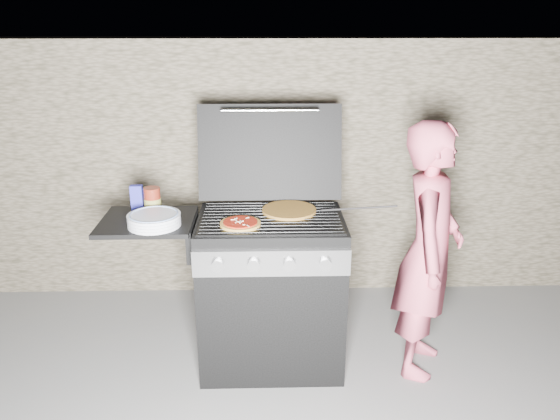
{
  "coord_description": "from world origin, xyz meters",
  "views": [
    {
      "loc": [
        -0.02,
        -2.77,
        1.96
      ],
      "look_at": [
        0.05,
        0.0,
        0.95
      ],
      "focal_mm": 35.0,
      "sensor_mm": 36.0,
      "label": 1
    }
  ],
  "objects_px": {
    "person": "(429,252)",
    "sauce_jar": "(152,200)",
    "pizza_topped": "(240,223)",
    "gas_grill": "(228,292)"
  },
  "relations": [
    {
      "from": "person",
      "to": "sauce_jar",
      "type": "bearing_deg",
      "value": 103.9
    },
    {
      "from": "pizza_topped",
      "to": "sauce_jar",
      "type": "distance_m",
      "value": 0.56
    },
    {
      "from": "gas_grill",
      "to": "person",
      "type": "xyz_separation_m",
      "value": [
        1.12,
        -0.07,
        0.27
      ]
    },
    {
      "from": "pizza_topped",
      "to": "person",
      "type": "bearing_deg",
      "value": 3.02
    },
    {
      "from": "pizza_topped",
      "to": "sauce_jar",
      "type": "xyz_separation_m",
      "value": [
        -0.5,
        0.24,
        0.05
      ]
    },
    {
      "from": "gas_grill",
      "to": "pizza_topped",
      "type": "relative_size",
      "value": 6.28
    },
    {
      "from": "pizza_topped",
      "to": "person",
      "type": "xyz_separation_m",
      "value": [
        1.03,
        0.05,
        -0.2
      ]
    },
    {
      "from": "sauce_jar",
      "to": "person",
      "type": "xyz_separation_m",
      "value": [
        1.53,
        -0.19,
        -0.25
      ]
    },
    {
      "from": "sauce_jar",
      "to": "gas_grill",
      "type": "bearing_deg",
      "value": -16.46
    },
    {
      "from": "gas_grill",
      "to": "person",
      "type": "height_order",
      "value": "person"
    }
  ]
}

